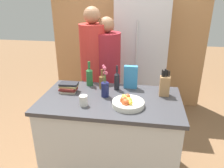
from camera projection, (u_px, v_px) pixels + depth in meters
name	position (u px, v px, depth m)	size (l,w,h in m)	color
ground_plane	(111.00, 167.00, 2.61)	(14.00, 14.00, 0.00)	brown
kitchen_island	(111.00, 135.00, 2.43)	(1.45, 0.82, 0.92)	silver
back_wall_wood	(128.00, 33.00, 3.78)	(2.65, 0.12, 2.60)	#AD7A4C
refrigerator	(140.00, 58.00, 3.55)	(0.79, 0.62, 1.91)	#B7B7BC
fruit_bowl	(128.00, 103.00, 2.09)	(0.31, 0.31, 0.10)	silver
knife_block	(165.00, 85.00, 2.29)	(0.10, 0.09, 0.29)	#A87A4C
flower_vase	(105.00, 87.00, 2.26)	(0.08, 0.08, 0.35)	#191E4C
cereal_box	(131.00, 77.00, 2.46)	(0.15, 0.06, 0.26)	teal
coffee_mug	(84.00, 100.00, 2.10)	(0.08, 0.12, 0.10)	silver
book_stack	(69.00, 87.00, 2.39)	(0.20, 0.15, 0.10)	#B7A88E
bottle_oil	(89.00, 76.00, 2.55)	(0.08, 0.08, 0.29)	#286633
bottle_vinegar	(117.00, 80.00, 2.43)	(0.06, 0.06, 0.28)	black
bottle_wine	(102.00, 81.00, 2.46)	(0.06, 0.06, 0.23)	brown
person_at_sink	(94.00, 68.00, 2.90)	(0.34, 0.34, 1.78)	#383842
person_in_blue	(107.00, 73.00, 2.94)	(0.36, 0.36, 1.66)	#383842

